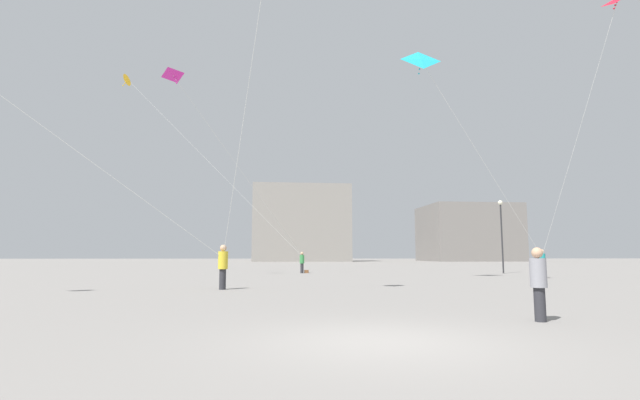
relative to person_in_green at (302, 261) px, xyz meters
The scene contains 13 objects.
ground_plane 28.29m from the person_in_green, 87.64° to the right, with size 300.00×300.00×0.00m, color gray.
person_in_green is the anchor object (origin of this frame).
person_in_grey 26.60m from the person_in_green, 79.14° to the right, with size 0.35×0.35×1.60m.
person_in_teal 16.78m from the person_in_green, 29.08° to the right, with size 0.38×0.38×1.75m.
person_in_yellow 16.91m from the person_in_green, 101.51° to the right, with size 0.40×0.40×1.84m.
kite_crimson_delta 25.39m from the person_in_green, 39.35° to the right, with size 2.55×6.30×13.93m.
kite_magenta_delta 15.85m from the person_in_green, 142.62° to the right, with size 9.32×7.14×12.12m.
kite_amber_diamond 19.56m from the person_in_green, behind, with size 14.46×1.16×14.37m.
kite_cyan_delta 17.24m from the person_in_green, 57.92° to the right, with size 8.85×3.19×11.74m.
building_left_hall 59.65m from the person_in_green, 89.84° to the left, with size 20.22×9.89×15.58m.
building_centre_hall 72.66m from the person_in_green, 60.07° to the left, with size 19.11×17.16×11.90m.
lamppost_east 15.63m from the person_in_green, ahead, with size 0.36×0.36×5.60m.
handbag_beside_flyer 0.86m from the person_in_green, 15.95° to the left, with size 0.32×0.14×0.24m, color brown.
Camera 1 is at (-1.37, -7.90, 1.45)m, focal length 26.05 mm.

